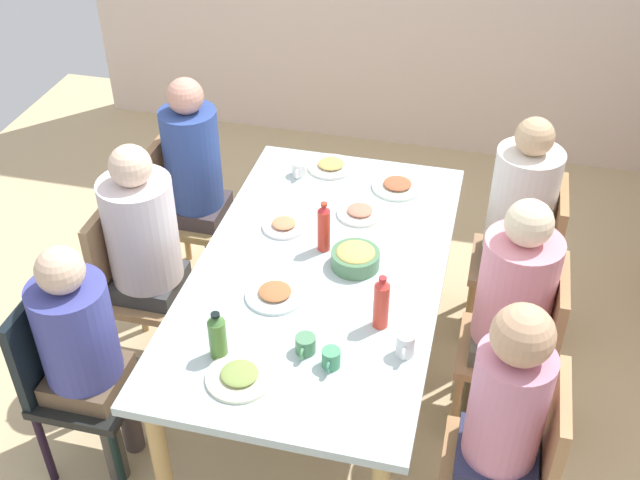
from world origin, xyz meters
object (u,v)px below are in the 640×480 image
chair_3 (134,279)px  bottle_2 (324,228)px  plate_2 (360,212)px  bottle_1 (381,303)px  person_0 (502,415)px  cup_2 (405,345)px  chair_2 (70,374)px  plate_0 (275,294)px  plate_4 (240,376)px  chair_4 (529,256)px  person_4 (518,214)px  person_3 (145,242)px  bowl_0 (355,257)px  chair_5 (184,206)px  person_1 (511,300)px  cup_1 (300,169)px  bottle_0 (217,336)px  person_2 (81,344)px  cup_3 (331,359)px  person_5 (195,171)px  plate_1 (284,225)px  plate_5 (331,166)px  chair_0 (518,461)px  chair_1 (525,343)px  cup_0 (305,345)px  dining_table (320,281)px  plate_3 (397,186)px

chair_3 → bottle_2: bottle_2 is taller
plate_2 → bottle_1: 0.77m
person_0 → cup_2: (-0.20, -0.38, 0.07)m
chair_2 → bottle_2: bearing=130.5°
plate_0 → plate_2: 0.70m
cup_2 → plate_2: bearing=-158.0°
plate_2 → plate_4: size_ratio=0.86×
chair_2 → bottle_1: (-0.34, 1.24, 0.36)m
chair_4 → plate_4: size_ratio=3.52×
person_4 → cup_2: size_ratio=11.75×
person_3 → bowl_0: (-0.05, 0.97, 0.06)m
chair_5 → bottle_1: bottle_1 is taller
person_1 → chair_4: bearing=172.0°
chair_5 → cup_1: bearing=96.6°
person_1 → cup_1: person_1 is taller
bottle_0 → person_2: bearing=-87.4°
person_2 → cup_3: person_2 is taller
person_2 → chair_4: 2.16m
person_5 → plate_0: size_ratio=5.04×
chair_5 → plate_4: chair_5 is taller
person_4 → plate_2: person_4 is taller
plate_1 → bowl_0: size_ratio=0.95×
chair_4 → plate_5: 1.10m
chair_0 → cup_2: (-0.20, -0.47, 0.30)m
person_2 → person_4: (-1.27, 1.65, 0.05)m
person_1 → chair_1: bearing=90.0°
chair_2 → person_4: 2.17m
chair_3 → plate_1: 0.77m
cup_1 → bottle_2: size_ratio=0.46×
cup_1 → cup_0: bearing=16.0°
person_2 → chair_5: size_ratio=1.31×
plate_2 → bottle_2: bottle_2 is taller
plate_1 → cup_0: size_ratio=1.76×
person_1 → person_3: (0.00, -1.65, 0.01)m
chair_2 → plate_2: 1.49m
person_0 → plate_5: size_ratio=5.12×
dining_table → bottle_0: bottle_0 is taller
person_5 → cup_0: person_5 is taller
plate_2 → bottle_2: bearing=-19.3°
person_5 → plate_5: person_5 is taller
person_0 → cup_0: bearing=-99.1°
chair_2 → bottle_2: size_ratio=3.62×
chair_3 → plate_3: chair_3 is taller
person_2 → plate_2: bearing=139.4°
dining_table → bottle_0: bearing=-22.1°
cup_3 → bottle_1: bearing=152.4°
person_5 → bottle_0: bearing=24.9°
person_4 → plate_2: bearing=-74.8°
dining_table → bottle_2: 0.24m
plate_3 → cup_3: (1.27, -0.04, 0.02)m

